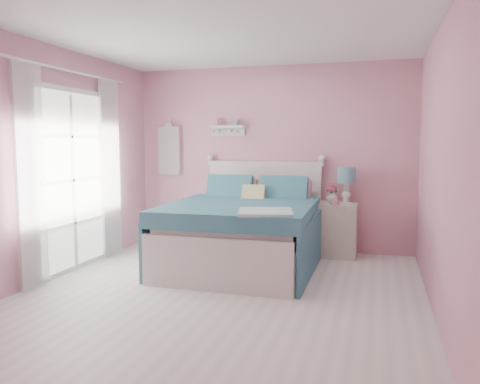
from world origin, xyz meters
The scene contains 13 objects.
floor centered at (0.00, 0.00, 0.00)m, with size 4.50×4.50×0.00m, color white.
room_shell centered at (0.00, 0.00, 1.58)m, with size 4.50×4.50×4.50m.
bed centered at (-0.08, 1.16, 0.42)m, with size 1.76×2.19×1.26m.
nightstand centered at (0.99, 1.99, 0.36)m, with size 0.50×0.49×0.72m.
table_lamp centered at (1.09, 2.04, 1.05)m, with size 0.24×0.24×0.48m.
vase centered at (0.90, 2.01, 0.80)m, with size 0.16×0.16×0.16m, color silver.
teacup centered at (0.96, 1.81, 0.76)m, with size 0.10×0.10×0.08m, color #BC7E84.
roses centered at (0.90, 2.00, 0.92)m, with size 0.14×0.11×0.12m.
wall_shelf centered at (-0.63, 2.19, 1.73)m, with size 0.50×0.15×0.25m.
hanging_dress centered at (-1.55, 2.18, 1.40)m, with size 0.34×0.03×0.72m, color white.
french_door centered at (-1.97, 0.40, 1.07)m, with size 0.04×1.32×2.16m.
curtain_near centered at (-1.92, -0.34, 1.18)m, with size 0.04×0.40×2.32m, color white.
curtain_far centered at (-1.92, 1.14, 1.18)m, with size 0.04×0.40×2.32m, color white.
Camera 1 is at (1.50, -4.30, 1.52)m, focal length 35.00 mm.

